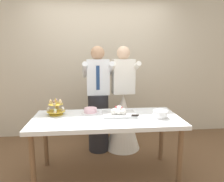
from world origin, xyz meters
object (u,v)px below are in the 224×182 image
Objects in this scene: dessert_table at (107,123)px; round_cake at (90,111)px; main_cake_tray at (119,112)px; plate_stack at (160,114)px; person_groom at (98,105)px; person_bride at (123,114)px; cupcake_stand at (56,108)px.

dessert_table is 7.50× the size of round_cake.
main_cake_tray is 2.39× the size of plate_stack.
round_cake is (-0.36, 0.14, -0.01)m from main_cake_tray.
person_groom is at bearing 132.52° from plate_stack.
person_bride is (0.32, 0.76, -0.12)m from dessert_table.
cupcake_stand is 1.26× the size of plate_stack.
dessert_table is 0.67m from plate_stack.
main_cake_tray is 0.74m from person_bride.
main_cake_tray is 0.70m from person_groom.
cupcake_stand reaches higher than plate_stack.
person_groom reaches higher than cupcake_stand.
person_groom is (-0.08, 0.73, 0.05)m from dessert_table.
person_bride reaches higher than cupcake_stand.
person_bride is at bearing 67.27° from dessert_table.
cupcake_stand is at bearing 164.51° from dessert_table.
dessert_table is at bearing -155.16° from main_cake_tray.
main_cake_tray is at bearing -69.77° from person_groom.
plate_stack reaches higher than round_cake.
person_groom is (0.12, 0.51, -0.06)m from round_cake.
plate_stack is at bearing -6.31° from dessert_table.
main_cake_tray is at bearing -21.18° from round_cake.
person_bride reaches higher than dessert_table.
plate_stack is at bearing -18.60° from round_cake.
round_cake is at bearing -103.04° from person_groom.
cupcake_stand is 0.79m from person_groom.
cupcake_stand is 1.31m from plate_stack.
dessert_table is 0.21m from main_cake_tray.
plate_stack is 0.11× the size of person_groom.
dessert_table is 0.31m from round_cake.
main_cake_tray is 0.38m from round_cake.
dessert_table is 0.84m from person_bride.
cupcake_stand is 0.53× the size of main_cake_tray.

